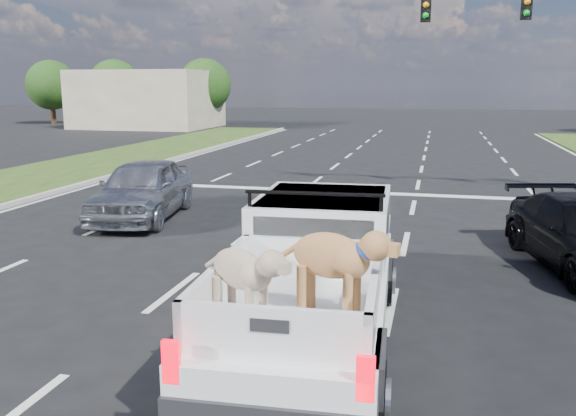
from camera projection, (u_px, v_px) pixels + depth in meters
ground at (277, 300)px, 9.48m from camera, size 160.00×160.00×0.00m
road_markings at (342, 215)px, 15.73m from camera, size 17.75×60.00×0.01m
curb_left at (23, 201)px, 17.29m from camera, size 0.15×60.00×0.14m
building_left at (148, 99)px, 47.98m from camera, size 10.00×8.00×4.40m
tree_far_a at (51, 85)px, 52.00m from camera, size 4.20×4.20×5.40m
tree_far_b at (114, 85)px, 50.60m from camera, size 4.20×4.20×5.40m
tree_far_c at (205, 85)px, 48.74m from camera, size 4.20×4.20×5.40m
pickup_truck at (313, 273)px, 7.81m from camera, size 2.23×5.38×1.98m
silver_sedan at (143, 189)px, 15.23m from camera, size 2.43×4.64×1.50m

